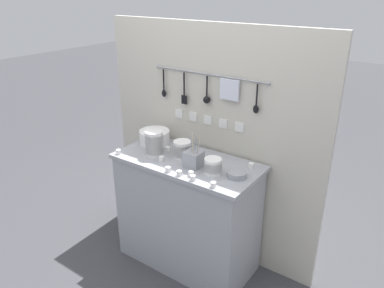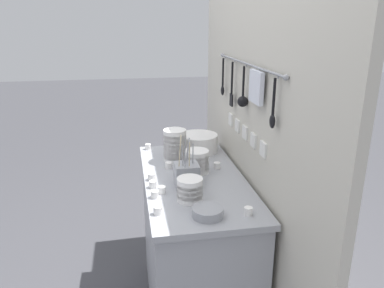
{
  "view_description": "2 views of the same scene",
  "coord_description": "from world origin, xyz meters",
  "px_view_note": "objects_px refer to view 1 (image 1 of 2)",
  "views": [
    {
      "loc": [
        1.48,
        -2.04,
        2.15
      ],
      "look_at": [
        0.07,
        -0.03,
        1.09
      ],
      "focal_mm": 35.0,
      "sensor_mm": 36.0,
      "label": 1
    },
    {
      "loc": [
        1.84,
        -0.33,
        1.74
      ],
      "look_at": [
        -0.05,
        -0.0,
        1.1
      ],
      "focal_mm": 35.0,
      "sensor_mm": 36.0,
      "label": 2
    }
  ],
  "objects_px": {
    "steel_mixing_bowl": "(237,174)",
    "cup_mid_row": "(188,148)",
    "cup_beside_plates": "(162,159)",
    "cup_centre": "(251,166)",
    "plate_stack": "(155,137)",
    "cup_edge_far": "(118,152)",
    "cup_front_left": "(213,185)",
    "cutlery_caddy": "(194,159)",
    "cup_front_right": "(168,149)",
    "cup_back_left": "(193,178)",
    "cup_back_right": "(191,174)",
    "bowl_stack_tall_left": "(182,149)",
    "bowl_stack_wide_centre": "(213,166)",
    "cup_edge_near": "(168,169)",
    "cup_by_caddy": "(179,173)",
    "bowl_stack_short_front": "(154,143)"
  },
  "relations": [
    {
      "from": "cutlery_caddy",
      "to": "cup_front_right",
      "type": "bearing_deg",
      "value": 162.23
    },
    {
      "from": "cup_front_right",
      "to": "cup_back_left",
      "type": "height_order",
      "value": "same"
    },
    {
      "from": "bowl_stack_short_front",
      "to": "bowl_stack_tall_left",
      "type": "relative_size",
      "value": 1.44
    },
    {
      "from": "cutlery_caddy",
      "to": "cup_back_left",
      "type": "bearing_deg",
      "value": -56.55
    },
    {
      "from": "bowl_stack_tall_left",
      "to": "cup_back_right",
      "type": "height_order",
      "value": "bowl_stack_tall_left"
    },
    {
      "from": "steel_mixing_bowl",
      "to": "cup_mid_row",
      "type": "bearing_deg",
      "value": 162.21
    },
    {
      "from": "bowl_stack_wide_centre",
      "to": "cup_edge_near",
      "type": "bearing_deg",
      "value": -149.27
    },
    {
      "from": "bowl_stack_short_front",
      "to": "cup_edge_near",
      "type": "relative_size",
      "value": 5.19
    },
    {
      "from": "cup_by_caddy",
      "to": "cup_centre",
      "type": "height_order",
      "value": "same"
    },
    {
      "from": "cutlery_caddy",
      "to": "cup_front_right",
      "type": "height_order",
      "value": "cutlery_caddy"
    },
    {
      "from": "bowl_stack_tall_left",
      "to": "cup_front_right",
      "type": "relative_size",
      "value": 3.62
    },
    {
      "from": "cup_by_caddy",
      "to": "cup_front_right",
      "type": "bearing_deg",
      "value": 139.29
    },
    {
      "from": "cup_centre",
      "to": "cup_front_right",
      "type": "height_order",
      "value": "same"
    },
    {
      "from": "steel_mixing_bowl",
      "to": "cup_centre",
      "type": "height_order",
      "value": "steel_mixing_bowl"
    },
    {
      "from": "bowl_stack_wide_centre",
      "to": "cup_front_left",
      "type": "distance_m",
      "value": 0.2
    },
    {
      "from": "cup_mid_row",
      "to": "cup_beside_plates",
      "type": "relative_size",
      "value": 1.0
    },
    {
      "from": "bowl_stack_tall_left",
      "to": "bowl_stack_wide_centre",
      "type": "distance_m",
      "value": 0.35
    },
    {
      "from": "cup_edge_near",
      "to": "cup_back_left",
      "type": "height_order",
      "value": "same"
    },
    {
      "from": "cup_front_left",
      "to": "cup_back_left",
      "type": "distance_m",
      "value": 0.16
    },
    {
      "from": "cup_edge_near",
      "to": "cup_back_left",
      "type": "distance_m",
      "value": 0.21
    },
    {
      "from": "cup_beside_plates",
      "to": "cup_centre",
      "type": "bearing_deg",
      "value": 25.17
    },
    {
      "from": "bowl_stack_short_front",
      "to": "cup_edge_near",
      "type": "bearing_deg",
      "value": -31.71
    },
    {
      "from": "cup_mid_row",
      "to": "cup_edge_near",
      "type": "bearing_deg",
      "value": -75.76
    },
    {
      "from": "bowl_stack_short_front",
      "to": "cup_centre",
      "type": "height_order",
      "value": "bowl_stack_short_front"
    },
    {
      "from": "cup_back_right",
      "to": "bowl_stack_wide_centre",
      "type": "bearing_deg",
      "value": 50.54
    },
    {
      "from": "bowl_stack_wide_centre",
      "to": "cup_centre",
      "type": "xyz_separation_m",
      "value": [
        0.18,
        0.23,
        -0.04
      ]
    },
    {
      "from": "plate_stack",
      "to": "cutlery_caddy",
      "type": "xyz_separation_m",
      "value": [
        0.5,
        -0.16,
        0.0
      ]
    },
    {
      "from": "cup_back_left",
      "to": "cup_edge_near",
      "type": "bearing_deg",
      "value": 180.0
    },
    {
      "from": "steel_mixing_bowl",
      "to": "cup_back_left",
      "type": "height_order",
      "value": "steel_mixing_bowl"
    },
    {
      "from": "steel_mixing_bowl",
      "to": "cup_mid_row",
      "type": "height_order",
      "value": "steel_mixing_bowl"
    },
    {
      "from": "bowl_stack_wide_centre",
      "to": "cutlery_caddy",
      "type": "relative_size",
      "value": 0.44
    },
    {
      "from": "cup_edge_far",
      "to": "cutlery_caddy",
      "type": "bearing_deg",
      "value": 14.97
    },
    {
      "from": "bowl_stack_short_front",
      "to": "cup_front_right",
      "type": "relative_size",
      "value": 5.19
    },
    {
      "from": "cutlery_caddy",
      "to": "cup_centre",
      "type": "relative_size",
      "value": 7.34
    },
    {
      "from": "cup_front_left",
      "to": "cup_centre",
      "type": "bearing_deg",
      "value": 78.98
    },
    {
      "from": "bowl_stack_wide_centre",
      "to": "cup_by_caddy",
      "type": "height_order",
      "value": "bowl_stack_wide_centre"
    },
    {
      "from": "steel_mixing_bowl",
      "to": "cup_edge_far",
      "type": "distance_m",
      "value": 0.95
    },
    {
      "from": "bowl_stack_short_front",
      "to": "cup_by_caddy",
      "type": "xyz_separation_m",
      "value": [
        0.36,
        -0.16,
        -0.08
      ]
    },
    {
      "from": "bowl_stack_short_front",
      "to": "cup_centre",
      "type": "bearing_deg",
      "value": 17.68
    },
    {
      "from": "cup_front_right",
      "to": "cup_back_right",
      "type": "relative_size",
      "value": 1.0
    },
    {
      "from": "cutlery_caddy",
      "to": "cup_back_right",
      "type": "height_order",
      "value": "cutlery_caddy"
    },
    {
      "from": "bowl_stack_tall_left",
      "to": "cup_front_right",
      "type": "height_order",
      "value": "bowl_stack_tall_left"
    },
    {
      "from": "steel_mixing_bowl",
      "to": "plate_stack",
      "type": "bearing_deg",
      "value": 171.84
    },
    {
      "from": "cup_front_left",
      "to": "cup_beside_plates",
      "type": "relative_size",
      "value": 1.0
    },
    {
      "from": "cup_centre",
      "to": "cup_back_left",
      "type": "xyz_separation_m",
      "value": [
        -0.24,
        -0.39,
        0.0
      ]
    },
    {
      "from": "bowl_stack_wide_centre",
      "to": "steel_mixing_bowl",
      "type": "xyz_separation_m",
      "value": [
        0.16,
        0.05,
        -0.04
      ]
    },
    {
      "from": "steel_mixing_bowl",
      "to": "cup_front_right",
      "type": "distance_m",
      "value": 0.66
    },
    {
      "from": "cup_back_left",
      "to": "cup_front_left",
      "type": "bearing_deg",
      "value": 0.0
    },
    {
      "from": "cup_by_caddy",
      "to": "cup_beside_plates",
      "type": "height_order",
      "value": "same"
    },
    {
      "from": "plate_stack",
      "to": "steel_mixing_bowl",
      "type": "relative_size",
      "value": 1.81
    }
  ]
}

